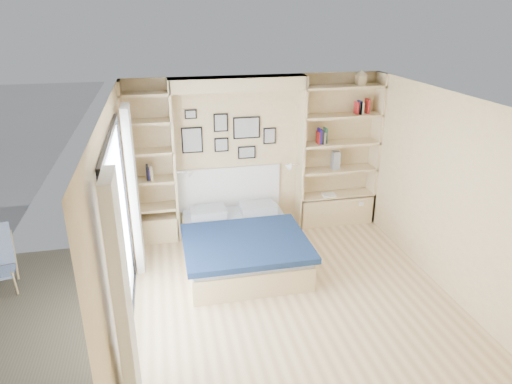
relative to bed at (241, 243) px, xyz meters
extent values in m
plane|color=beige|center=(0.45, -1.15, -0.27)|extent=(4.50, 4.50, 0.00)
plane|color=beige|center=(0.45, 1.10, 0.98)|extent=(4.00, 0.00, 4.00)
plane|color=beige|center=(0.45, -3.40, 0.98)|extent=(4.00, 0.00, 4.00)
plane|color=beige|center=(-1.55, -1.15, 0.98)|extent=(0.00, 4.50, 4.50)
plane|color=beige|center=(2.45, -1.15, 0.98)|extent=(0.00, 4.50, 4.50)
plane|color=white|center=(0.45, -1.15, 2.23)|extent=(4.50, 4.50, 0.00)
cube|color=beige|center=(-0.85, 0.92, 0.98)|extent=(0.04, 0.35, 2.50)
cube|color=beige|center=(1.15, 0.92, 0.98)|extent=(0.04, 0.35, 2.50)
cube|color=beige|center=(0.15, 0.92, 2.13)|extent=(2.00, 0.35, 0.20)
cube|color=beige|center=(2.43, 0.92, 0.98)|extent=(0.04, 0.35, 2.50)
cube|color=beige|center=(-1.53, 0.92, 0.98)|extent=(0.04, 0.35, 2.50)
cube|color=beige|center=(1.80, 0.92, -0.02)|extent=(1.30, 0.35, 0.50)
cube|color=beige|center=(-1.20, 0.92, -0.07)|extent=(0.70, 0.35, 0.40)
cube|color=black|center=(-1.52, -1.15, 1.96)|extent=(0.04, 2.08, 0.06)
cube|color=black|center=(-1.52, -1.15, -0.24)|extent=(0.04, 2.08, 0.06)
cube|color=black|center=(-1.52, -2.17, 0.83)|extent=(0.04, 0.06, 2.20)
cube|color=black|center=(-1.52, -0.13, 0.83)|extent=(0.04, 0.06, 2.20)
cube|color=silver|center=(-1.53, -1.15, 0.85)|extent=(0.01, 2.00, 2.20)
cube|color=white|center=(-1.43, -2.45, 0.88)|extent=(0.10, 0.45, 2.30)
cube|color=white|center=(-1.43, 0.15, 0.88)|extent=(0.10, 0.45, 2.30)
cube|color=beige|center=(1.80, 0.92, 0.23)|extent=(1.30, 0.35, 0.04)
cube|color=beige|center=(1.80, 0.92, 0.68)|extent=(1.30, 0.35, 0.04)
cube|color=beige|center=(1.80, 0.92, 1.13)|extent=(1.30, 0.35, 0.04)
cube|color=beige|center=(1.80, 0.92, 1.58)|extent=(1.30, 0.35, 0.04)
cube|color=beige|center=(1.80, 0.92, 2.03)|extent=(1.30, 0.35, 0.04)
cube|color=beige|center=(-1.20, 0.92, 0.28)|extent=(0.70, 0.35, 0.04)
cube|color=beige|center=(-1.20, 0.92, 0.73)|extent=(0.70, 0.35, 0.04)
cube|color=beige|center=(-1.20, 0.92, 1.18)|extent=(0.70, 0.35, 0.04)
cube|color=beige|center=(-1.20, 0.92, 1.63)|extent=(0.70, 0.35, 0.04)
cube|color=beige|center=(-1.20, 0.92, 2.03)|extent=(0.70, 0.35, 0.04)
cube|color=beige|center=(0.00, -0.01, -0.10)|extent=(1.58, 1.97, 0.34)
cube|color=#A0A6AF|center=(0.00, -0.01, 0.12)|extent=(1.54, 1.93, 0.10)
cube|color=#132445|center=(0.00, -0.35, 0.19)|extent=(1.68, 1.38, 0.08)
cube|color=#A0A6AF|center=(-0.39, 0.67, 0.23)|extent=(0.54, 0.39, 0.12)
cube|color=#A0A6AF|center=(0.39, 0.67, 0.23)|extent=(0.54, 0.39, 0.12)
cube|color=white|center=(0.00, 1.07, 0.45)|extent=(1.68, 0.04, 0.70)
cube|color=black|center=(-0.55, 1.07, 1.28)|extent=(0.32, 0.02, 0.40)
cube|color=gray|center=(-0.55, 1.06, 1.28)|extent=(0.28, 0.01, 0.36)
cube|color=black|center=(-0.10, 1.07, 1.53)|extent=(0.22, 0.02, 0.28)
cube|color=gray|center=(-0.10, 1.06, 1.53)|extent=(0.18, 0.01, 0.24)
cube|color=black|center=(-0.10, 1.07, 1.18)|extent=(0.22, 0.02, 0.22)
cube|color=gray|center=(-0.10, 1.06, 1.18)|extent=(0.18, 0.01, 0.18)
cube|color=black|center=(0.30, 1.07, 1.43)|extent=(0.42, 0.02, 0.34)
cube|color=gray|center=(0.30, 1.06, 1.43)|extent=(0.38, 0.01, 0.30)
cube|color=black|center=(0.30, 1.07, 1.03)|extent=(0.28, 0.02, 0.20)
cube|color=gray|center=(0.30, 1.06, 1.03)|extent=(0.24, 0.01, 0.16)
cube|color=black|center=(0.67, 1.07, 1.28)|extent=(0.20, 0.02, 0.26)
cube|color=gray|center=(0.67, 1.06, 1.28)|extent=(0.16, 0.01, 0.22)
cube|color=black|center=(-0.55, 1.07, 1.68)|extent=(0.18, 0.02, 0.14)
cube|color=gray|center=(-0.55, 1.06, 1.68)|extent=(0.14, 0.01, 0.10)
cylinder|color=silver|center=(-0.71, 0.85, 0.85)|extent=(0.20, 0.02, 0.02)
cone|color=white|center=(-0.61, 0.85, 0.83)|extent=(0.13, 0.12, 0.15)
cylinder|color=silver|center=(1.01, 0.85, 0.85)|extent=(0.20, 0.02, 0.02)
cone|color=white|center=(0.91, 0.85, 0.83)|extent=(0.13, 0.12, 0.15)
cube|color=#A51E1E|center=(1.43, 0.92, 1.25)|extent=(0.02, 0.15, 0.19)
cube|color=navy|center=(1.44, 0.92, 1.27)|extent=(0.03, 0.15, 0.24)
cube|color=black|center=(1.48, 0.92, 1.26)|extent=(0.03, 0.15, 0.22)
cube|color=#BFB28C|center=(1.53, 0.92, 1.24)|extent=(0.04, 0.15, 0.18)
cube|color=#26593F|center=(1.54, 0.92, 1.27)|extent=(0.03, 0.15, 0.25)
cube|color=#A51E1E|center=(2.03, 0.92, 1.70)|extent=(0.02, 0.15, 0.19)
cube|color=navy|center=(2.09, 0.92, 1.70)|extent=(0.03, 0.15, 0.21)
cube|color=black|center=(2.09, 0.92, 1.69)|extent=(0.03, 0.15, 0.19)
cube|color=beige|center=(2.11, 0.92, 1.69)|extent=(0.04, 0.15, 0.18)
cube|color=#A51E1E|center=(2.22, 0.92, 1.71)|extent=(0.03, 0.15, 0.23)
cube|color=navy|center=(-1.24, 0.92, 0.84)|extent=(0.02, 0.15, 0.17)
cube|color=black|center=(-1.25, 0.92, 0.86)|extent=(0.03, 0.15, 0.23)
cube|color=#BFB28C|center=(-1.19, 0.92, 0.86)|extent=(0.03, 0.15, 0.23)
cube|color=beige|center=(2.07, 0.92, 2.12)|extent=(0.13, 0.13, 0.15)
cone|color=beige|center=(2.07, 0.92, 2.24)|extent=(0.20, 0.20, 0.08)
cube|color=slate|center=(1.75, 0.92, 0.85)|extent=(0.12, 0.12, 0.30)
cube|color=white|center=(1.65, 0.87, 0.26)|extent=(0.22, 0.16, 0.03)
cylinder|color=tan|center=(-2.95, -0.33, -0.07)|extent=(0.06, 0.14, 0.40)
cylinder|color=tan|center=(-3.08, 0.22, 0.04)|extent=(0.10, 0.33, 0.66)
camera|label=1|loc=(-1.02, -5.73, 3.15)|focal=32.00mm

